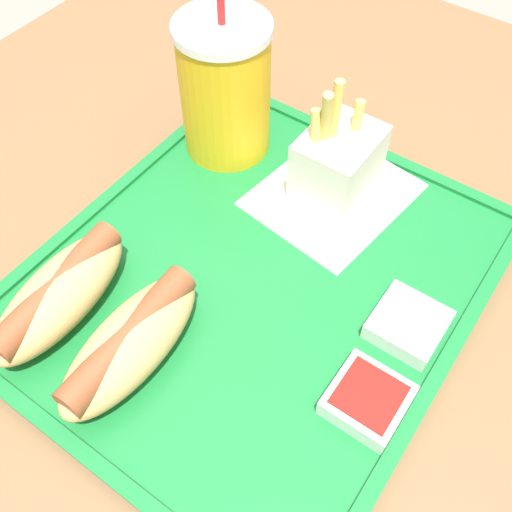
% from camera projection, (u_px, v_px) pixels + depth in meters
% --- Properties ---
extents(ground_plane, '(8.00, 8.00, 0.00)m').
position_uv_depth(ground_plane, '(247.00, 499.00, 1.14)').
color(ground_plane, gray).
extents(dining_table, '(1.03, 0.90, 0.75)m').
position_uv_depth(dining_table, '(244.00, 426.00, 0.84)').
color(dining_table, brown).
rests_on(dining_table, ground_plane).
extents(food_tray, '(0.41, 0.35, 0.01)m').
position_uv_depth(food_tray, '(256.00, 280.00, 0.52)').
color(food_tray, '#197233').
rests_on(food_tray, dining_table).
extents(paper_napkin, '(0.16, 0.14, 0.00)m').
position_uv_depth(paper_napkin, '(333.00, 195.00, 0.58)').
color(paper_napkin, white).
rests_on(paper_napkin, food_tray).
extents(soda_cup, '(0.09, 0.09, 0.17)m').
position_uv_depth(soda_cup, '(225.00, 89.00, 0.57)').
color(soda_cup, gold).
rests_on(soda_cup, food_tray).
extents(hot_dog_far, '(0.15, 0.07, 0.04)m').
position_uv_depth(hot_dog_far, '(59.00, 294.00, 0.48)').
color(hot_dog_far, tan).
rests_on(hot_dog_far, food_tray).
extents(hot_dog_near, '(0.15, 0.06, 0.04)m').
position_uv_depth(hot_dog_near, '(130.00, 342.00, 0.45)').
color(hot_dog_near, tan).
rests_on(hot_dog_near, food_tray).
extents(fries_carton, '(0.08, 0.06, 0.13)m').
position_uv_depth(fries_carton, '(337.00, 163.00, 0.55)').
color(fries_carton, silver).
rests_on(fries_carton, food_tray).
extents(sauce_cup_mayo, '(0.06, 0.06, 0.02)m').
position_uv_depth(sauce_cup_mayo, '(408.00, 324.00, 0.48)').
color(sauce_cup_mayo, silver).
rests_on(sauce_cup_mayo, food_tray).
extents(sauce_cup_ketchup, '(0.06, 0.06, 0.02)m').
position_uv_depth(sauce_cup_ketchup, '(368.00, 399.00, 0.44)').
color(sauce_cup_ketchup, silver).
rests_on(sauce_cup_ketchup, food_tray).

